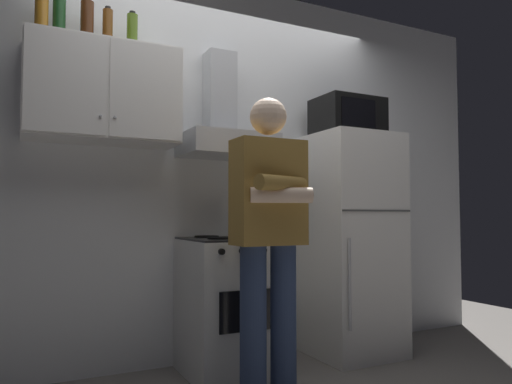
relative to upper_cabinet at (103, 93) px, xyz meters
The scene contains 14 objects.
ground_plane 1.98m from the upper_cabinet, 23.77° to the right, with size 7.00×7.00×0.00m, color slate.
back_wall_tiled 0.97m from the upper_cabinet, 14.86° to the left, with size 4.80×0.10×2.70m, color white.
upper_cabinet is the anchor object (origin of this frame).
stove_oven 1.55m from the upper_cabinet, ahead, with size 0.60×0.62×0.87m.
range_hood 0.81m from the upper_cabinet, ahead, with size 0.60×0.44×0.75m.
refrigerator 2.00m from the upper_cabinet, ahead, with size 0.60×0.62×1.60m.
microwave 1.75m from the upper_cabinet, ahead, with size 0.48×0.37×0.28m.
person_standing 1.35m from the upper_cabinet, 44.26° to the right, with size 0.38×0.33×1.64m.
cooking_pot 1.26m from the upper_cabinet, 14.73° to the right, with size 0.31×0.21×0.12m.
bottle_olive_oil 0.45m from the upper_cabinet, ahead, with size 0.07×0.07×0.24m.
bottle_beer_brown 0.42m from the upper_cabinet, 38.33° to the left, with size 0.06×0.06×0.25m.
bottle_liquor_amber 0.55m from the upper_cabinet, behind, with size 0.07×0.07×0.27m.
bottle_rum_dark 0.44m from the upper_cabinet, behind, with size 0.08×0.08×0.27m.
bottle_wine_green 0.54m from the upper_cabinet, behind, with size 0.07×0.07×0.36m.
Camera 1 is at (-1.30, -2.61, 1.00)m, focal length 33.64 mm.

